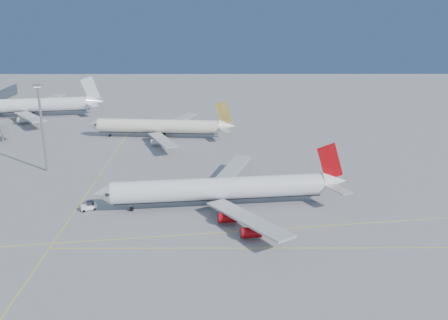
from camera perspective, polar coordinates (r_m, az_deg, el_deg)
ground at (r=125.19m, az=0.47°, el=-7.01°), size 500.00×500.00×0.00m
taxiway_lines at (r=131.61m, az=-6.01°, el=-5.81°), size 118.86×140.00×0.02m
airliner_virgin at (r=131.78m, az=0.02°, el=-3.31°), size 67.53×60.27×16.66m
airliner_etihad at (r=198.50m, az=-7.15°, el=3.84°), size 58.89×54.24×15.36m
airliner_third at (r=248.70m, az=-21.45°, el=5.84°), size 68.41×62.42×18.39m
pushback_tug at (r=135.85m, az=-15.18°, el=-5.12°), size 4.41×3.64×2.22m
light_mast at (r=165.95m, az=-20.13°, el=4.22°), size 2.41×2.41×27.88m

